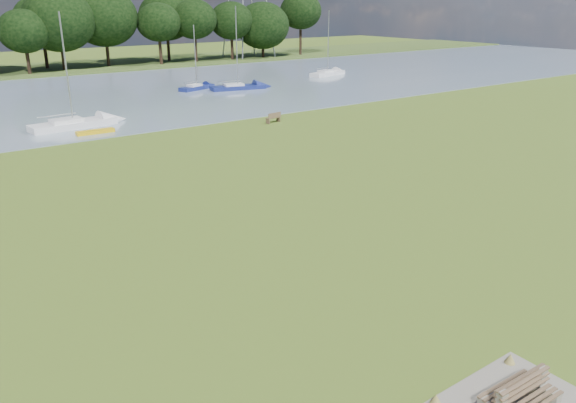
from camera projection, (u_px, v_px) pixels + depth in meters
ground at (234, 237)px, 24.94m from camera, size 220.00×220.00×0.00m
river at (22, 104)px, 56.93m from camera, size 220.00×40.00×0.10m
bench_pair at (520, 396)px, 14.09m from camera, size 1.99×1.21×1.05m
riverbank_bench at (274, 118)px, 48.06m from camera, size 1.49×0.65×0.89m
kayak at (95, 132)px, 44.05m from camera, size 2.93×0.75×0.29m
sailboat_0 at (237, 86)px, 65.77m from camera, size 6.66×3.05×9.28m
sailboat_1 at (327, 72)px, 78.19m from camera, size 6.32×3.10×8.61m
sailboat_2 at (72, 122)px, 45.90m from camera, size 7.01×2.53×9.07m
sailboat_3 at (196, 86)px, 65.71m from camera, size 4.95×2.88×7.26m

